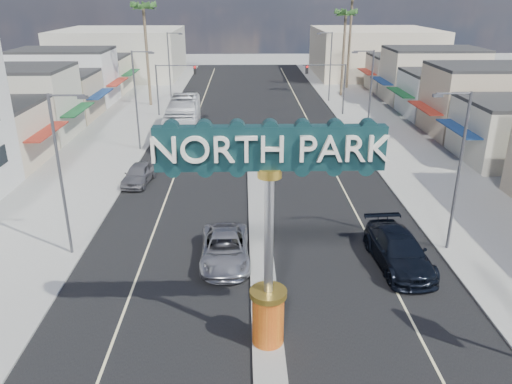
{
  "coord_description": "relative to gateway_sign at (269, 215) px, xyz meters",
  "views": [
    {
      "loc": [
        -0.92,
        -14.94,
        13.58
      ],
      "look_at": [
        -0.3,
        9.69,
        3.77
      ],
      "focal_mm": 35.0,
      "sensor_mm": 36.0,
      "label": 1
    }
  ],
  "objects": [
    {
      "name": "traffic_signal_left",
      "position": [
        -9.18,
        42.02,
        -1.65
      ],
      "size": [
        5.09,
        0.45,
        6.0
      ],
      "color": "#47474C",
      "rests_on": "ground"
    },
    {
      "name": "streetlight_r_near",
      "position": [
        10.43,
        8.02,
        -0.86
      ],
      "size": [
        2.03,
        0.22,
        9.0
      ],
      "color": "#47474C",
      "rests_on": "ground"
    },
    {
      "name": "streetlight_l_far",
      "position": [
        -10.43,
        50.02,
        -0.86
      ],
      "size": [
        2.03,
        0.22,
        9.0
      ],
      "color": "#47474C",
      "rests_on": "ground"
    },
    {
      "name": "palm_right_mid",
      "position": [
        13.0,
        54.02,
        4.67
      ],
      "size": [
        2.6,
        2.6,
        12.1
      ],
      "color": "brown",
      "rests_on": "ground"
    },
    {
      "name": "sidewalk_left",
      "position": [
        -14.0,
        28.02,
        -5.87
      ],
      "size": [
        8.0,
        120.0,
        0.12
      ],
      "primitive_type": "cube",
      "color": "gray",
      "rests_on": "ground"
    },
    {
      "name": "backdrop_far_left",
      "position": [
        -22.0,
        73.02,
        -1.93
      ],
      "size": [
        20.0,
        20.0,
        8.0
      ],
      "primitive_type": "cube",
      "color": "#B7B29E",
      "rests_on": "ground"
    },
    {
      "name": "traffic_signal_right",
      "position": [
        9.18,
        42.02,
        -1.65
      ],
      "size": [
        5.09,
        0.45,
        6.0
      ],
      "color": "#47474C",
      "rests_on": "ground"
    },
    {
      "name": "car_parked_left",
      "position": [
        -9.0,
        19.24,
        -5.17
      ],
      "size": [
        2.27,
        4.64,
        1.52
      ],
      "primitive_type": "imported",
      "rotation": [
        0.0,
        0.0,
        -0.11
      ],
      "color": "slate",
      "rests_on": "ground"
    },
    {
      "name": "gateway_sign",
      "position": [
        0.0,
        0.0,
        0.0
      ],
      "size": [
        8.2,
        1.5,
        9.15
      ],
      "color": "red",
      "rests_on": "median_island"
    },
    {
      "name": "median_island",
      "position": [
        0.0,
        12.02,
        -5.85
      ],
      "size": [
        1.3,
        30.0,
        0.16
      ],
      "primitive_type": "cube",
      "color": "gray",
      "rests_on": "ground"
    },
    {
      "name": "streetlight_l_near",
      "position": [
        -10.43,
        8.02,
        -0.86
      ],
      "size": [
        2.03,
        0.22,
        9.0
      ],
      "color": "#47474C",
      "rests_on": "ground"
    },
    {
      "name": "car_parked_right",
      "position": [
        9.0,
        28.2,
        -5.06
      ],
      "size": [
        2.28,
        5.38,
        1.73
      ],
      "primitive_type": "imported",
      "rotation": [
        0.0,
        0.0,
        0.09
      ],
      "color": "silver",
      "rests_on": "ground"
    },
    {
      "name": "streetlight_l_mid",
      "position": [
        -10.43,
        28.02,
        -0.86
      ],
      "size": [
        2.03,
        0.22,
        9.0
      ],
      "color": "#47474C",
      "rests_on": "ground"
    },
    {
      "name": "streetlight_r_mid",
      "position": [
        10.43,
        28.02,
        -0.86
      ],
      "size": [
        2.03,
        0.22,
        9.0
      ],
      "color": "#47474C",
      "rests_on": "ground"
    },
    {
      "name": "palm_right_far",
      "position": [
        15.0,
        60.02,
        6.46
      ],
      "size": [
        2.6,
        2.6,
        14.1
      ],
      "color": "brown",
      "rests_on": "ground"
    },
    {
      "name": "backdrop_far_right",
      "position": [
        22.0,
        73.02,
        -1.93
      ],
      "size": [
        20.0,
        20.0,
        8.0
      ],
      "primitive_type": "cube",
      "color": "beige",
      "rests_on": "ground"
    },
    {
      "name": "suv_right",
      "position": [
        7.28,
        6.36,
        -5.04
      ],
      "size": [
        2.91,
        6.29,
        1.78
      ],
      "primitive_type": "imported",
      "rotation": [
        0.0,
        0.0,
        0.07
      ],
      "color": "black",
      "rests_on": "ground"
    },
    {
      "name": "suv_left",
      "position": [
        -2.0,
        6.99,
        -5.15
      ],
      "size": [
        2.77,
        5.7,
        1.56
      ],
      "primitive_type": "imported",
      "rotation": [
        0.0,
        0.0,
        0.03
      ],
      "color": "#A3A3A7",
      "rests_on": "ground"
    },
    {
      "name": "storefront_row_left",
      "position": [
        -24.0,
        41.02,
        -2.93
      ],
      "size": [
        12.0,
        42.0,
        6.0
      ],
      "primitive_type": "cube",
      "color": "beige",
      "rests_on": "ground"
    },
    {
      "name": "road",
      "position": [
        0.0,
        28.02,
        -5.92
      ],
      "size": [
        20.0,
        120.0,
        0.01
      ],
      "primitive_type": "cube",
      "color": "black",
      "rests_on": "ground"
    },
    {
      "name": "sidewalk_right",
      "position": [
        14.0,
        28.02,
        -5.87
      ],
      "size": [
        8.0,
        120.0,
        0.12
      ],
      "primitive_type": "cube",
      "color": "gray",
      "rests_on": "ground"
    },
    {
      "name": "storefront_row_right",
      "position": [
        24.0,
        41.02,
        -2.93
      ],
      "size": [
        12.0,
        42.0,
        6.0
      ],
      "primitive_type": "cube",
      "color": "#B7B29E",
      "rests_on": "ground"
    },
    {
      "name": "city_bus",
      "position": [
        -7.0,
        32.53,
        -4.12
      ],
      "size": [
        3.68,
        13.12,
        3.62
      ],
      "primitive_type": "imported",
      "rotation": [
        0.0,
        0.0,
        0.05
      ],
      "color": "white",
      "rests_on": "ground"
    },
    {
      "name": "ground",
      "position": [
        0.0,
        28.02,
        -5.93
      ],
      "size": [
        160.0,
        160.0,
        0.0
      ],
      "primitive_type": "plane",
      "color": "gray",
      "rests_on": "ground"
    },
    {
      "name": "palm_left_far",
      "position": [
        -13.0,
        48.02,
        5.57
      ],
      "size": [
        2.6,
        2.6,
        13.1
      ],
      "color": "brown",
      "rests_on": "ground"
    },
    {
      "name": "streetlight_r_far",
      "position": [
        10.43,
        50.02,
        -0.86
      ],
      "size": [
        2.03,
        0.22,
        9.0
      ],
      "color": "#47474C",
      "rests_on": "ground"
    }
  ]
}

